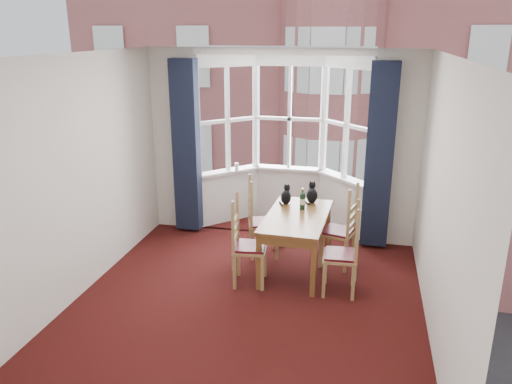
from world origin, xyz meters
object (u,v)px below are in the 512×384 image
(chair_right_near, at_px, (348,257))
(chair_left_far, at_px, (257,224))
(chair_right_far, at_px, (345,233))
(wine_bottle, at_px, (302,200))
(dining_table, at_px, (297,222))
(cat_right, at_px, (312,194))
(cat_left, at_px, (286,196))
(chair_left_near, at_px, (243,248))
(candle_tall, at_px, (237,167))

(chair_right_near, bearing_deg, chair_left_far, 148.16)
(chair_right_far, bearing_deg, wine_bottle, 177.58)
(chair_right_far, height_order, wine_bottle, wine_bottle)
(dining_table, relative_size, cat_right, 4.84)
(chair_right_near, bearing_deg, cat_left, 134.50)
(chair_right_near, height_order, cat_left, cat_left)
(wine_bottle, bearing_deg, chair_left_near, -129.49)
(dining_table, xyz_separation_m, chair_right_near, (0.69, -0.49, -0.20))
(cat_left, height_order, cat_right, cat_right)
(cat_left, bearing_deg, wine_bottle, -36.15)
(chair_left_near, distance_m, cat_right, 1.35)
(chair_left_near, distance_m, chair_right_far, 1.41)
(chair_left_near, bearing_deg, chair_right_near, 1.16)
(chair_left_far, height_order, wine_bottle, wine_bottle)
(dining_table, bearing_deg, chair_left_far, 152.82)
(cat_left, relative_size, wine_bottle, 0.95)
(chair_right_far, xyz_separation_m, cat_left, (-0.83, 0.21, 0.39))
(chair_left_far, distance_m, cat_left, 0.56)
(chair_left_far, xyz_separation_m, cat_left, (0.38, 0.12, 0.39))
(cat_right, height_order, wine_bottle, cat_right)
(dining_table, distance_m, chair_left_far, 0.70)
(chair_right_near, relative_size, cat_right, 3.06)
(wine_bottle, relative_size, candle_tall, 2.20)
(chair_left_far, bearing_deg, chair_right_near, -31.84)
(dining_table, relative_size, chair_left_far, 1.58)
(cat_right, bearing_deg, candle_tall, 144.23)
(chair_left_near, relative_size, wine_bottle, 3.19)
(chair_right_far, distance_m, cat_left, 0.94)
(chair_right_far, xyz_separation_m, wine_bottle, (-0.58, 0.02, 0.41))
(chair_right_far, distance_m, candle_tall, 2.27)
(dining_table, xyz_separation_m, chair_left_near, (-0.59, -0.52, -0.20))
(cat_left, bearing_deg, chair_left_near, -111.80)
(chair_right_near, height_order, wine_bottle, wine_bottle)
(chair_left_near, height_order, cat_left, cat_left)
(cat_right, bearing_deg, chair_left_near, -123.94)
(chair_left_far, distance_m, chair_right_near, 1.51)
(chair_left_far, relative_size, candle_tall, 7.03)
(candle_tall, bearing_deg, chair_right_near, -46.64)
(cat_left, bearing_deg, chair_right_far, -14.07)
(chair_left_near, relative_size, candle_tall, 7.03)
(cat_right, relative_size, wine_bottle, 1.04)
(chair_left_far, xyz_separation_m, cat_right, (0.72, 0.25, 0.40))
(cat_right, bearing_deg, cat_left, -159.96)
(dining_table, height_order, wine_bottle, wine_bottle)
(chair_right_far, height_order, candle_tall, candle_tall)
(chair_left_far, relative_size, cat_right, 3.06)
(chair_left_near, distance_m, wine_bottle, 1.07)
(dining_table, relative_size, chair_right_far, 1.58)
(dining_table, height_order, chair_right_near, chair_right_near)
(chair_right_near, height_order, candle_tall, candle_tall)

